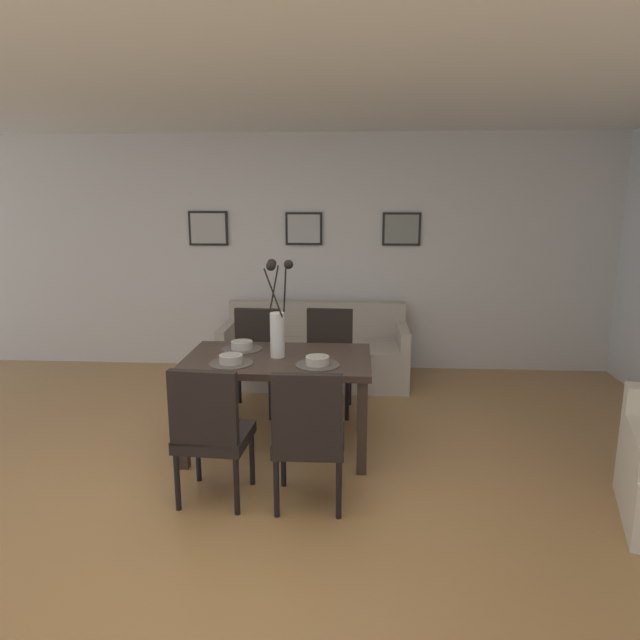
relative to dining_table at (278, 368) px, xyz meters
name	(u,v)px	position (x,y,z in m)	size (l,w,h in m)	color
ground_plane	(226,516)	(-0.20, -1.00, -0.65)	(9.00, 9.00, 0.00)	#A87A47
back_wall_panel	(287,253)	(-0.20, 2.25, 0.65)	(9.00, 0.10, 2.60)	silver
ceiling_panel	(225,72)	(-0.20, -0.60, 1.99)	(9.00, 7.20, 0.08)	white
dining_table	(278,368)	(0.00, 0.00, 0.00)	(1.40, 0.88, 0.74)	#33261E
dining_chair_near_left	(210,428)	(-0.31, -0.84, -0.14)	(0.47, 0.47, 0.92)	black
dining_chair_near_right	(255,355)	(-0.32, 0.83, -0.14)	(0.46, 0.46, 0.92)	black
dining_chair_far_left	(309,432)	(0.31, -0.86, -0.14)	(0.45, 0.45, 0.92)	black
dining_chair_far_right	(328,355)	(0.34, 0.87, -0.14)	(0.46, 0.46, 0.92)	black
centerpiece_vase	(277,320)	(0.00, 0.00, 0.37)	(0.21, 0.23, 0.73)	silver
placemat_near_left	(231,363)	(-0.32, -0.20, 0.09)	(0.32, 0.32, 0.01)	#4C4742
bowl_near_left	(231,358)	(-0.32, -0.20, 0.13)	(0.17, 0.17, 0.07)	#B2ADA3
placemat_near_right	(242,349)	(-0.32, 0.20, 0.09)	(0.32, 0.32, 0.01)	#4C4742
bowl_near_right	(242,344)	(-0.32, 0.20, 0.13)	(0.17, 0.17, 0.07)	#B2ADA3
placemat_far_left	(318,365)	(0.32, -0.20, 0.09)	(0.32, 0.32, 0.01)	#4C4742
bowl_far_left	(317,360)	(0.32, -0.20, 0.13)	(0.17, 0.17, 0.07)	#B2ADA3
sofa	(315,355)	(0.16, 1.70, -0.37)	(1.93, 0.84, 0.80)	#B2A899
framed_picture_left	(208,228)	(-1.07, 2.18, 0.93)	(0.44, 0.03, 0.38)	black
framed_picture_center	(304,229)	(0.00, 2.18, 0.93)	(0.40, 0.03, 0.36)	black
framed_picture_right	(402,229)	(1.07, 2.18, 0.93)	(0.41, 0.03, 0.36)	black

